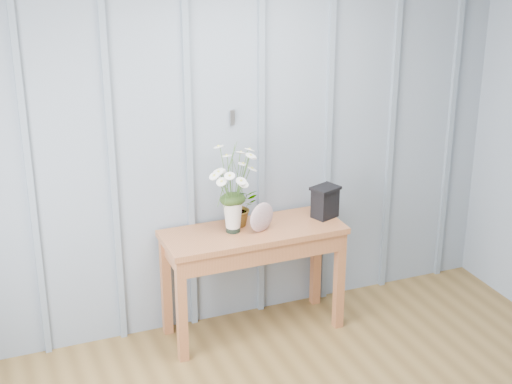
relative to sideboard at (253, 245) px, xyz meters
name	(u,v)px	position (x,y,z in m)	size (l,w,h in m)	color
room_shell	(318,79)	(-0.10, -1.08, 1.35)	(4.00, 4.50, 2.50)	#8390A1
sideboard	(253,245)	(0.00, 0.00, 0.00)	(1.20, 0.45, 0.75)	#9B5832
daisy_vase	(233,179)	(-0.13, 0.02, 0.48)	(0.41, 0.31, 0.58)	black
spider_plant	(239,207)	(-0.06, 0.11, 0.24)	(0.23, 0.20, 0.26)	#203813
felt_disc_vessel	(262,217)	(0.04, -0.05, 0.21)	(0.20, 0.06, 0.20)	#874E60
carved_box	(325,202)	(0.53, 0.01, 0.23)	(0.22, 0.19, 0.22)	black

